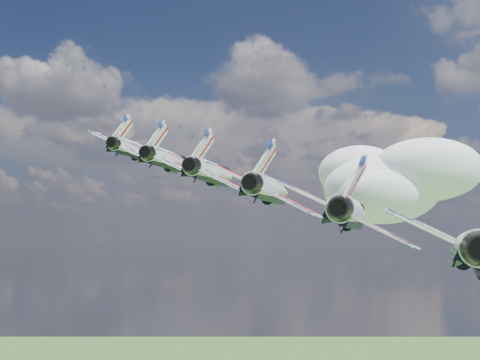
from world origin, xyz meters
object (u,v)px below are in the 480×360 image
(jet_0, at_px, (136,150))
(jet_5, at_px, (471,247))
(jet_4, at_px, (351,212))
(jet_3, at_px, (271,189))
(jet_1, at_px, (170,160))
(jet_2, at_px, (213,172))

(jet_0, relative_size, jet_5, 1.00)
(jet_4, height_order, jet_5, jet_4)
(jet_5, bearing_deg, jet_3, 135.48)
(jet_0, bearing_deg, jet_4, -44.52)
(jet_3, bearing_deg, jet_0, 135.48)
(jet_1, distance_m, jet_4, 34.71)
(jet_4, bearing_deg, jet_5, -44.52)
(jet_0, distance_m, jet_2, 23.14)
(jet_3, height_order, jet_4, jet_3)
(jet_4, relative_size, jet_5, 1.00)
(jet_0, relative_size, jet_4, 1.00)
(jet_0, height_order, jet_5, jet_0)
(jet_0, height_order, jet_1, jet_0)
(jet_4, bearing_deg, jet_1, 135.48)
(jet_1, bearing_deg, jet_2, -44.52)
(jet_1, xyz_separation_m, jet_3, (15.87, -16.06, -5.04))
(jet_1, bearing_deg, jet_5, -44.52)
(jet_2, distance_m, jet_3, 11.57)
(jet_2, distance_m, jet_4, 23.14)
(jet_0, height_order, jet_3, jet_0)
(jet_0, height_order, jet_4, jet_0)
(jet_1, xyz_separation_m, jet_5, (31.75, -32.12, -10.08))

